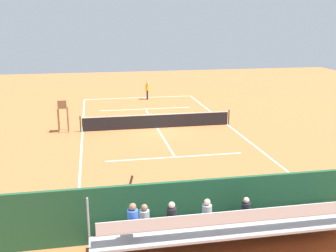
% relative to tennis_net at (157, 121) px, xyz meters
% --- Properties ---
extents(ground_plane, '(60.00, 60.00, 0.00)m').
position_rel_tennis_net_xyz_m(ground_plane, '(0.00, 0.00, -0.50)').
color(ground_plane, '#BC6033').
extents(court_line_markings, '(10.10, 22.20, 0.01)m').
position_rel_tennis_net_xyz_m(court_line_markings, '(0.00, -0.04, -0.50)').
color(court_line_markings, white).
rests_on(court_line_markings, ground).
extents(tennis_net, '(10.30, 0.10, 1.07)m').
position_rel_tennis_net_xyz_m(tennis_net, '(0.00, 0.00, 0.00)').
color(tennis_net, black).
rests_on(tennis_net, ground).
extents(backdrop_wall, '(18.00, 0.16, 2.00)m').
position_rel_tennis_net_xyz_m(backdrop_wall, '(0.00, 14.00, 0.50)').
color(backdrop_wall, '#1E4C2D').
rests_on(backdrop_wall, ground).
extents(bleacher_stand, '(9.06, 2.40, 2.48)m').
position_rel_tennis_net_xyz_m(bleacher_stand, '(0.15, 15.35, 0.42)').
color(bleacher_stand, '#9EA0A5').
rests_on(bleacher_stand, ground).
extents(umpire_chair, '(0.67, 0.67, 2.14)m').
position_rel_tennis_net_xyz_m(umpire_chair, '(6.20, -0.21, 0.81)').
color(umpire_chair, brown).
rests_on(umpire_chair, ground).
extents(courtside_bench, '(1.80, 0.40, 0.93)m').
position_rel_tennis_net_xyz_m(courtside_bench, '(-1.60, 13.27, 0.06)').
color(courtside_bench, '#9E754C').
rests_on(courtside_bench, ground).
extents(equipment_bag, '(0.90, 0.36, 0.36)m').
position_rel_tennis_net_xyz_m(equipment_bag, '(0.57, 13.40, -0.32)').
color(equipment_bag, black).
rests_on(equipment_bag, ground).
extents(tennis_player, '(0.38, 0.54, 1.93)m').
position_rel_tennis_net_xyz_m(tennis_player, '(-0.71, -10.10, 0.51)').
color(tennis_player, black).
rests_on(tennis_player, ground).
extents(tennis_racket, '(0.59, 0.39, 0.03)m').
position_rel_tennis_net_xyz_m(tennis_racket, '(-0.24, -10.49, -0.49)').
color(tennis_racket, black).
rests_on(tennis_racket, ground).
extents(tennis_ball_near, '(0.07, 0.07, 0.07)m').
position_rel_tennis_net_xyz_m(tennis_ball_near, '(1.69, -7.76, -0.47)').
color(tennis_ball_near, '#CCDB33').
rests_on(tennis_ball_near, ground).
extents(tennis_ball_far, '(0.07, 0.07, 0.07)m').
position_rel_tennis_net_xyz_m(tennis_ball_far, '(-2.48, -6.42, -0.47)').
color(tennis_ball_far, '#CCDB33').
rests_on(tennis_ball_far, ground).
extents(line_judge, '(0.42, 0.55, 1.93)m').
position_rel_tennis_net_xyz_m(line_judge, '(3.00, 13.21, 0.51)').
color(line_judge, '#232328').
rests_on(line_judge, ground).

